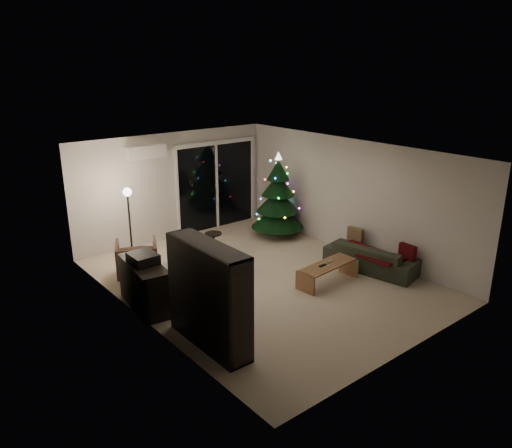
{
  "coord_description": "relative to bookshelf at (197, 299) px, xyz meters",
  "views": [
    {
      "loc": [
        -5.66,
        -6.8,
        4.09
      ],
      "look_at": [
        0.1,
        0.3,
        1.05
      ],
      "focal_mm": 35.0,
      "sensor_mm": 36.0,
      "label": 1
    }
  ],
  "objects": [
    {
      "name": "media_cabinet",
      "position": [
        0.0,
        1.67,
        -0.39
      ],
      "size": [
        0.65,
        1.36,
        0.82
      ],
      "primitive_type": "cube",
      "rotation": [
        0.0,
        0.0,
        -0.13
      ],
      "color": "black",
      "rests_on": "floor"
    },
    {
      "name": "cardboard_box_b",
      "position": [
        2.13,
        1.86,
        -0.67
      ],
      "size": [
        0.39,
        0.3,
        0.26
      ],
      "primitive_type": "cube",
      "rotation": [
        0.0,
        0.0,
        0.06
      ],
      "color": "silver",
      "rests_on": "floor"
    },
    {
      "name": "armchair",
      "position": [
        0.48,
        2.95,
        -0.44
      ],
      "size": [
        1.04,
        1.06,
        0.73
      ],
      "primitive_type": "imported",
      "rotation": [
        0.0,
        0.0,
        2.7
      ],
      "color": "#493323",
      "rests_on": "floor"
    },
    {
      "name": "remote_a",
      "position": [
        2.98,
        0.35,
        -0.39
      ],
      "size": [
        0.16,
        0.05,
        0.02
      ],
      "primitive_type": "cube",
      "color": "black",
      "rests_on": "coffee_table"
    },
    {
      "name": "cushion_b",
      "position": [
        4.55,
        -0.4,
        -0.31
      ],
      "size": [
        0.13,
        0.37,
        0.36
      ],
      "primitive_type": "cube",
      "rotation": [
        0.0,
        0.0,
        -0.07
      ],
      "color": "#3B0703",
      "rests_on": "sofa"
    },
    {
      "name": "sofa",
      "position": [
        4.3,
        0.25,
        -0.53
      ],
      "size": [
        1.08,
        1.97,
        0.55
      ],
      "primitive_type": "imported",
      "rotation": [
        0.0,
        0.0,
        1.77
      ],
      "color": "black",
      "rests_on": "floor"
    },
    {
      "name": "christmas_tree",
      "position": [
        4.19,
        3.0,
        0.22
      ],
      "size": [
        1.44,
        1.44,
        2.04
      ],
      "primitive_type": "cone",
      "rotation": [
        0.0,
        0.0,
        -0.15
      ],
      "color": "black",
      "rests_on": "floor"
    },
    {
      "name": "cushion_a",
      "position": [
        4.55,
        0.9,
        -0.31
      ],
      "size": [
        0.14,
        0.37,
        0.36
      ],
      "primitive_type": "cube",
      "rotation": [
        0.0,
        0.0,
        0.09
      ],
      "color": "olive",
      "rests_on": "sofa"
    },
    {
      "name": "side_table",
      "position": [
        2.35,
        3.04,
        -0.57
      ],
      "size": [
        0.46,
        0.46,
        0.46
      ],
      "primitive_type": "cylinder",
      "rotation": [
        0.0,
        0.0,
        -0.29
      ],
      "color": "black",
      "rests_on": "floor"
    },
    {
      "name": "bookshelf",
      "position": [
        0.0,
        0.0,
        0.0
      ],
      "size": [
        0.85,
        1.65,
        1.6
      ],
      "primitive_type": null,
      "rotation": [
        0.0,
        0.0,
        0.29
      ],
      "color": "black",
      "rests_on": "floor"
    },
    {
      "name": "room",
      "position": [
        2.71,
        2.75,
        0.22
      ],
      "size": [
        6.5,
        7.51,
        2.6
      ],
      "color": "beige",
      "rests_on": "ground"
    },
    {
      "name": "floor_lamp",
      "position": [
        0.73,
        3.7,
        -0.03
      ],
      "size": [
        0.25,
        0.25,
        1.54
      ],
      "primitive_type": "cylinder",
      "color": "black",
      "rests_on": "floor"
    },
    {
      "name": "sofa_throw",
      "position": [
        4.2,
        0.25,
        -0.41
      ],
      "size": [
        0.58,
        1.35,
        0.04
      ],
      "primitive_type": "cube",
      "color": "#3B0703",
      "rests_on": "sofa"
    },
    {
      "name": "coffee_table",
      "position": [
        3.13,
        0.35,
        -0.6
      ],
      "size": [
        1.29,
        0.55,
        0.4
      ],
      "primitive_type": null,
      "rotation": [
        0.0,
        0.0,
        0.09
      ],
      "color": "#926440",
      "rests_on": "floor"
    },
    {
      "name": "ottoman",
      "position": [
        1.8,
        2.76,
        -0.59
      ],
      "size": [
        0.56,
        0.56,
        0.41
      ],
      "primitive_type": "cube",
      "rotation": [
        0.0,
        0.0,
        -0.25
      ],
      "color": "white",
      "rests_on": "floor"
    },
    {
      "name": "remote_b",
      "position": [
        3.23,
        0.4,
        -0.39
      ],
      "size": [
        0.15,
        0.09,
        0.02
      ],
      "primitive_type": "cube",
      "rotation": [
        0.0,
        0.0,
        0.35
      ],
      "color": "slate",
      "rests_on": "coffee_table"
    },
    {
      "name": "stereo",
      "position": [
        0.0,
        1.67,
        0.1
      ],
      "size": [
        0.41,
        0.49,
        0.17
      ],
      "primitive_type": "cube",
      "color": "black",
      "rests_on": "media_cabinet"
    },
    {
      "name": "cardboard_box_a",
      "position": [
        0.67,
        2.31,
        -0.64
      ],
      "size": [
        0.5,
        0.41,
        0.33
      ],
      "primitive_type": "cube",
      "rotation": [
        0.0,
        0.0,
        0.13
      ],
      "color": "silver",
      "rests_on": "floor"
    }
  ]
}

